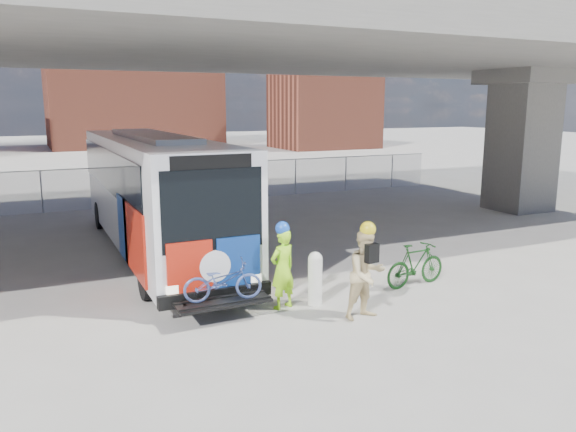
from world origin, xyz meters
TOP-DOWN VIEW (x-y plane):
  - ground at (0.00, 0.00)m, footprint 160.00×160.00m
  - bus at (-2.00, 3.57)m, footprint 2.67×12.98m
  - overpass at (0.00, 4.00)m, footprint 40.00×16.00m
  - chainlink_fence at (0.00, 12.00)m, footprint 30.00×0.06m
  - brick_buildings at (1.23, 48.23)m, footprint 54.00×22.00m
  - smokestack at (14.00, 55.00)m, footprint 2.20×2.20m
  - bollard at (0.26, -2.87)m, footprint 0.33×0.33m
  - cyclist_hivis at (-0.51, -2.76)m, footprint 0.77×0.62m
  - cyclist_tan at (0.87, -4.07)m, footprint 1.02×0.84m
  - bike_parked at (3.20, -2.76)m, footprint 1.90×0.70m

SIDE VIEW (x-z plane):
  - ground at x=0.00m, z-range 0.00..0.00m
  - bike_parked at x=3.20m, z-range 0.00..1.12m
  - bollard at x=0.26m, z-range 0.04..1.30m
  - cyclist_hivis at x=-0.51m, z-range -0.04..1.97m
  - cyclist_tan at x=0.87m, z-range -0.06..2.07m
  - chainlink_fence at x=0.00m, z-range -13.58..16.42m
  - bus at x=-2.00m, z-range 0.26..3.95m
  - brick_buildings at x=1.23m, z-range -0.58..11.42m
  - overpass at x=0.00m, z-range 2.57..10.52m
  - smokestack at x=14.00m, z-range 0.00..25.00m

